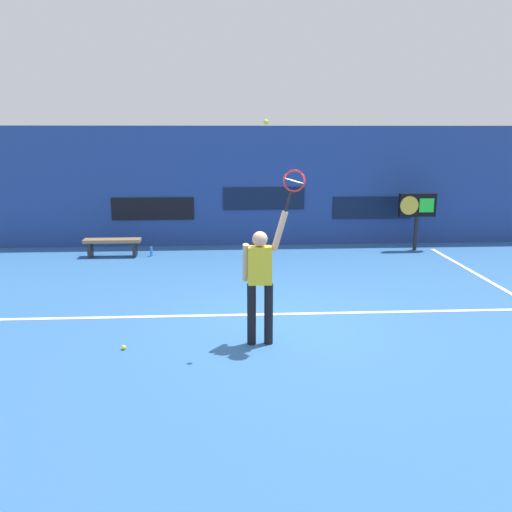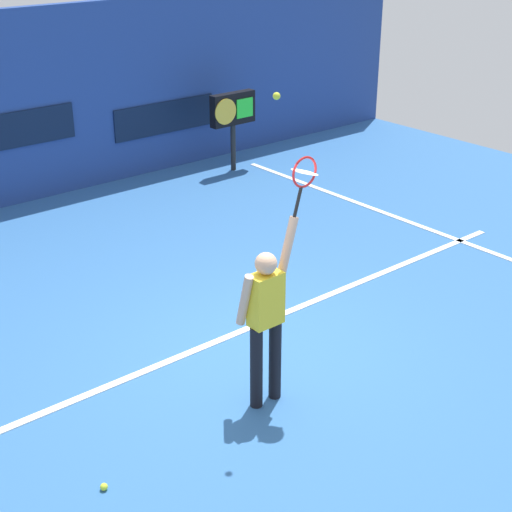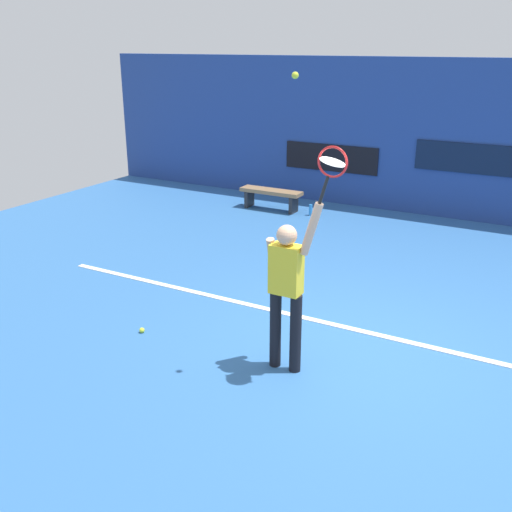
{
  "view_description": "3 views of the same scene",
  "coord_description": "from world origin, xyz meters",
  "px_view_note": "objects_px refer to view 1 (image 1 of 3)",
  "views": [
    {
      "loc": [
        -1.07,
        -8.29,
        3.07
      ],
      "look_at": [
        -0.63,
        -0.65,
        1.31
      ],
      "focal_mm": 38.1,
      "sensor_mm": 36.0,
      "label": 1
    },
    {
      "loc": [
        -4.99,
        -5.9,
        4.74
      ],
      "look_at": [
        -0.24,
        -0.22,
        1.37
      ],
      "focal_mm": 54.75,
      "sensor_mm": 36.0,
      "label": 2
    },
    {
      "loc": [
        2.03,
        -6.1,
        3.48
      ],
      "look_at": [
        -0.97,
        -0.72,
        1.26
      ],
      "focal_mm": 41.73,
      "sensor_mm": 36.0,
      "label": 3
    }
  ],
  "objects_px": {
    "tennis_racket": "(294,183)",
    "spare_ball": "(124,347)",
    "tennis_player": "(260,278)",
    "water_bottle": "(151,251)",
    "scoreboard_clock": "(417,207)",
    "court_bench": "(112,243)",
    "tennis_ball": "(266,122)"
  },
  "relations": [
    {
      "from": "tennis_racket",
      "to": "water_bottle",
      "type": "xyz_separation_m",
      "value": [
        -2.81,
        5.92,
        -2.24
      ]
    },
    {
      "from": "court_bench",
      "to": "spare_ball",
      "type": "relative_size",
      "value": 20.59
    },
    {
      "from": "tennis_player",
      "to": "spare_ball",
      "type": "relative_size",
      "value": 29.12
    },
    {
      "from": "tennis_player",
      "to": "spare_ball",
      "type": "xyz_separation_m",
      "value": [
        -1.98,
        -0.12,
        -0.98
      ]
    },
    {
      "from": "scoreboard_clock",
      "to": "water_bottle",
      "type": "relative_size",
      "value": 6.25
    },
    {
      "from": "tennis_ball",
      "to": "water_bottle",
      "type": "height_order",
      "value": "tennis_ball"
    },
    {
      "from": "court_bench",
      "to": "tennis_player",
      "type": "bearing_deg",
      "value": -60.8
    },
    {
      "from": "scoreboard_clock",
      "to": "water_bottle",
      "type": "bearing_deg",
      "value": -177.36
    },
    {
      "from": "tennis_racket",
      "to": "scoreboard_clock",
      "type": "height_order",
      "value": "tennis_racket"
    },
    {
      "from": "tennis_ball",
      "to": "water_bottle",
      "type": "bearing_deg",
      "value": 112.12
    },
    {
      "from": "scoreboard_clock",
      "to": "tennis_racket",
      "type": "bearing_deg",
      "value": -122.95
    },
    {
      "from": "scoreboard_clock",
      "to": "water_bottle",
      "type": "xyz_separation_m",
      "value": [
        -6.86,
        -0.32,
        -1.02
      ]
    },
    {
      "from": "spare_ball",
      "to": "tennis_racket",
      "type": "bearing_deg",
      "value": 2.69
    },
    {
      "from": "tennis_player",
      "to": "court_bench",
      "type": "height_order",
      "value": "tennis_player"
    },
    {
      "from": "tennis_ball",
      "to": "scoreboard_clock",
      "type": "relative_size",
      "value": 0.05
    },
    {
      "from": "tennis_player",
      "to": "water_bottle",
      "type": "xyz_separation_m",
      "value": [
        -2.35,
        5.92,
        -0.89
      ]
    },
    {
      "from": "scoreboard_clock",
      "to": "spare_ball",
      "type": "distance_m",
      "value": 9.14
    },
    {
      "from": "water_bottle",
      "to": "spare_ball",
      "type": "bearing_deg",
      "value": -86.43
    },
    {
      "from": "tennis_player",
      "to": "water_bottle",
      "type": "distance_m",
      "value": 6.43
    },
    {
      "from": "court_bench",
      "to": "tennis_racket",
      "type": "bearing_deg",
      "value": -57.52
    },
    {
      "from": "tennis_racket",
      "to": "court_bench",
      "type": "height_order",
      "value": "tennis_racket"
    },
    {
      "from": "scoreboard_clock",
      "to": "water_bottle",
      "type": "height_order",
      "value": "scoreboard_clock"
    },
    {
      "from": "tennis_racket",
      "to": "water_bottle",
      "type": "bearing_deg",
      "value": 115.43
    },
    {
      "from": "tennis_racket",
      "to": "scoreboard_clock",
      "type": "xyz_separation_m",
      "value": [
        4.04,
        6.24,
        -1.22
      ]
    },
    {
      "from": "court_bench",
      "to": "scoreboard_clock",
      "type": "bearing_deg",
      "value": 2.31
    },
    {
      "from": "tennis_ball",
      "to": "court_bench",
      "type": "bearing_deg",
      "value": 119.54
    },
    {
      "from": "scoreboard_clock",
      "to": "water_bottle",
      "type": "distance_m",
      "value": 6.94
    },
    {
      "from": "tennis_racket",
      "to": "spare_ball",
      "type": "xyz_separation_m",
      "value": [
        -2.44,
        -0.11,
        -2.33
      ]
    },
    {
      "from": "spare_ball",
      "to": "court_bench",
      "type": "bearing_deg",
      "value": 102.44
    },
    {
      "from": "scoreboard_clock",
      "to": "court_bench",
      "type": "bearing_deg",
      "value": -177.69
    },
    {
      "from": "tennis_ball",
      "to": "spare_ball",
      "type": "distance_m",
      "value": 3.76
    },
    {
      "from": "court_bench",
      "to": "water_bottle",
      "type": "bearing_deg",
      "value": 0.0
    }
  ]
}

